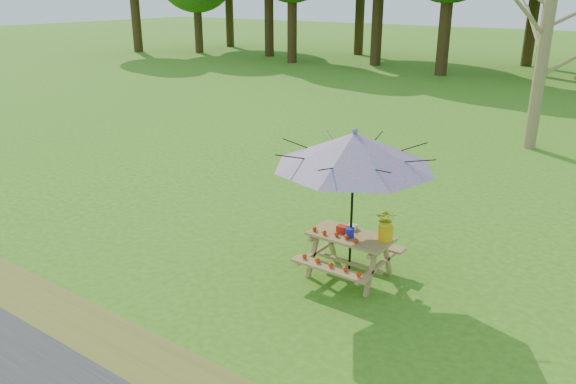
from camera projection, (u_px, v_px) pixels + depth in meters
The scene contains 6 objects.
ground at pixel (138, 223), 10.25m from camera, with size 120.00×120.00×0.00m, color #3C7015.
picnic_table at pixel (350, 256), 8.25m from camera, with size 1.20×1.32×0.67m.
patio_umbrella at pixel (354, 150), 7.70m from camera, with size 2.53×2.53×2.26m.
produce_bins at pixel (348, 230), 8.17m from camera, with size 0.31×0.40×0.13m.
tomatoes_row at pixel (335, 235), 8.07m from camera, with size 0.77×0.13×0.07m, color red, non-canonical shape.
flower_bucket at pixel (386, 223), 7.90m from camera, with size 0.35×0.32×0.47m.
Camera 1 is at (7.73, -6.08, 4.02)m, focal length 35.00 mm.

